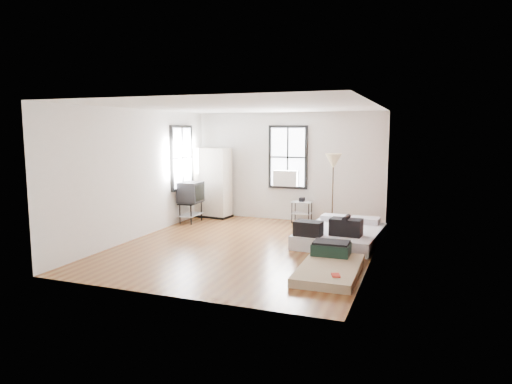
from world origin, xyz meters
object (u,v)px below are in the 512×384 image
at_px(mattress_bare, 330,264).
at_px(side_table, 302,206).
at_px(floor_lamp, 333,165).
at_px(tv_stand, 191,194).
at_px(mattress_main, 340,234).
at_px(wardrobe, 213,183).

relative_size(mattress_bare, side_table, 2.77).
bearing_deg(floor_lamp, tv_stand, -172.42).
bearing_deg(floor_lamp, mattress_main, -71.60).
bearing_deg(side_table, wardrobe, -178.37).
xyz_separation_m(mattress_main, floor_lamp, (-0.42, 1.27, 1.36)).
height_order(floor_lamp, tv_stand, floor_lamp).
distance_m(mattress_main, mattress_bare, 2.02).
xyz_separation_m(mattress_bare, tv_stand, (-4.14, 2.80, 0.63)).
bearing_deg(wardrobe, floor_lamp, -0.36).
bearing_deg(mattress_main, wardrobe, 160.13).
xyz_separation_m(mattress_main, side_table, (-1.29, 1.74, 0.25)).
relative_size(mattress_main, side_table, 3.43).
height_order(mattress_main, wardrobe, wardrobe).
distance_m(mattress_bare, side_table, 4.04).
bearing_deg(tv_stand, mattress_bare, -36.72).
distance_m(mattress_bare, tv_stand, 5.04).
bearing_deg(side_table, mattress_bare, -68.54).
bearing_deg(mattress_main, floor_lamp, 112.56).
height_order(side_table, tv_stand, tv_stand).
xyz_separation_m(wardrobe, floor_lamp, (3.32, -0.40, 0.61)).
relative_size(mattress_main, wardrobe, 1.19).
bearing_deg(mattress_main, side_table, 130.73).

